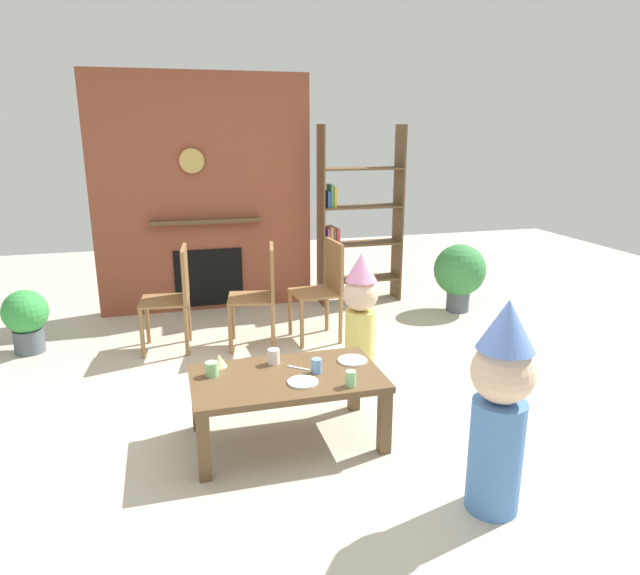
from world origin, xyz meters
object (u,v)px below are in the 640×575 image
object	(u,v)px
paper_cup_far_left	(212,369)
paper_cup_near_right	(274,356)
bookshelf	(353,225)
coffee_table	(287,385)
child_in_pink	(360,311)
paper_cup_near_left	(317,366)
paper_cup_center	(351,379)
dining_chair_middle	(262,290)
dining_chair_left	(175,292)
potted_plant_short	(26,317)
birthday_cake_slice	(219,360)
potted_plant_tall	(460,272)
child_with_cone_hat	(500,403)
dining_chair_right	(325,284)
paper_plate_rear	(352,360)
paper_plate_front	(303,382)

from	to	relation	value
paper_cup_far_left	paper_cup_near_right	bearing A→B (deg)	11.39
paper_cup_far_left	bookshelf	bearing A→B (deg)	55.93
coffee_table	child_in_pink	world-z (taller)	child_in_pink
child_in_pink	coffee_table	bearing A→B (deg)	-0.00
paper_cup_near_left	coffee_table	bearing A→B (deg)	175.74
paper_cup_center	dining_chair_middle	xyz separation A→B (m)	(-0.20, 1.86, 0.03)
dining_chair_left	potted_plant_short	bearing A→B (deg)	-5.88
birthday_cake_slice	potted_plant_tall	size ratio (longest dim) A/B	0.14
paper_cup_near_left	child_in_pink	world-z (taller)	child_in_pink
child_with_cone_hat	dining_chair_right	distance (m)	2.57
paper_cup_near_left	dining_chair_left	distance (m)	1.92
dining_chair_left	paper_cup_near_left	bearing A→B (deg)	119.88
paper_cup_near_left	paper_cup_center	xyz separation A→B (m)	(0.14, -0.23, 0.00)
dining_chair_left	dining_chair_right	size ratio (longest dim) A/B	1.00
coffee_table	dining_chair_middle	world-z (taller)	dining_chair_middle
bookshelf	dining_chair_right	bearing A→B (deg)	-120.65
dining_chair_right	potted_plant_short	xyz separation A→B (m)	(-2.54, 0.33, -0.20)
paper_cup_far_left	paper_cup_center	bearing A→B (deg)	-25.19
dining_chair_left	potted_plant_tall	size ratio (longest dim) A/B	1.27
bookshelf	paper_cup_near_right	distance (m)	2.87
paper_cup_center	dining_chair_right	xyz separation A→B (m)	(0.38, 1.90, 0.03)
paper_cup_near_left	birthday_cake_slice	distance (m)	0.61
coffee_table	paper_cup_near_left	size ratio (longest dim) A/B	12.66
dining_chair_right	birthday_cake_slice	bearing A→B (deg)	48.85
paper_cup_center	paper_cup_far_left	xyz separation A→B (m)	(-0.75, 0.35, -0.00)
birthday_cake_slice	paper_plate_rear	bearing A→B (deg)	-9.48
child_in_pink	dining_chair_left	distance (m)	1.63
dining_chair_right	potted_plant_short	size ratio (longest dim) A/B	1.63
bookshelf	paper_cup_near_right	world-z (taller)	bookshelf
paper_plate_rear	paper_cup_center	bearing A→B (deg)	-110.05
paper_plate_front	birthday_cake_slice	bearing A→B (deg)	140.59
dining_chair_right	coffee_table	bearing A→B (deg)	63.12
paper_cup_near_right	birthday_cake_slice	xyz separation A→B (m)	(-0.34, 0.04, -0.01)
paper_cup_far_left	child_in_pink	xyz separation A→B (m)	(1.18, 0.72, 0.03)
potted_plant_short	paper_plate_rear	bearing A→B (deg)	-39.72
paper_plate_rear	birthday_cake_slice	xyz separation A→B (m)	(-0.82, 0.14, 0.04)
dining_chair_middle	potted_plant_tall	xyz separation A→B (m)	(2.15, 0.45, -0.09)
dining_chair_middle	dining_chair_right	bearing A→B (deg)	-165.85
child_with_cone_hat	bookshelf	bearing A→B (deg)	-50.64
dining_chair_right	potted_plant_short	bearing A→B (deg)	-11.47
potted_plant_tall	potted_plant_short	bearing A→B (deg)	-178.99
paper_plate_front	dining_chair_middle	bearing A→B (deg)	88.04
paper_plate_rear	child_with_cone_hat	xyz separation A→B (m)	(0.41, -1.00, 0.14)
paper_plate_rear	dining_chair_middle	size ratio (longest dim) A/B	0.21
dining_chair_middle	potted_plant_tall	world-z (taller)	dining_chair_middle
paper_cup_near_right	paper_cup_center	size ratio (longest dim) A/B	1.04
paper_cup_near_right	birthday_cake_slice	bearing A→B (deg)	172.48
potted_plant_tall	bookshelf	bearing A→B (deg)	146.67
child_in_pink	paper_cup_near_left	bearing A→B (deg)	8.09
dining_chair_right	potted_plant_tall	size ratio (longest dim) A/B	1.27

